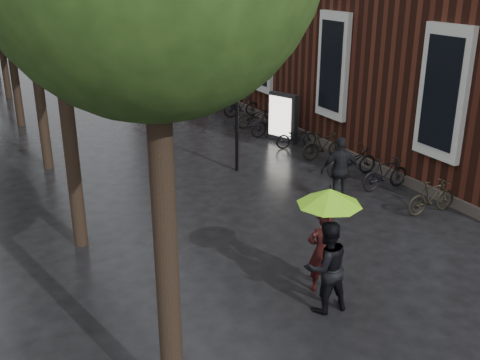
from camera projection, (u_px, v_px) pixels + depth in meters
person_burgundy at (322, 251)px, 11.12m from camera, size 0.71×0.54×1.73m
person_black at (326, 267)px, 10.44m from camera, size 0.94×0.75×1.83m
lime_umbrella at (330, 197)px, 10.31m from camera, size 1.23×1.23×1.81m
pedestrian_walking at (340, 170)px, 15.36m from camera, size 1.19×0.77×1.88m
parked_bicycles at (261, 117)px, 22.70m from camera, size 2.08×18.74×1.01m
ad_lightbox at (283, 118)px, 20.88m from camera, size 0.28×1.21×1.82m
lamp_post at (237, 101)px, 17.33m from camera, size 0.19×0.19×3.75m
cycle_sign at (40, 81)px, 22.45m from camera, size 0.15×0.52×2.87m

